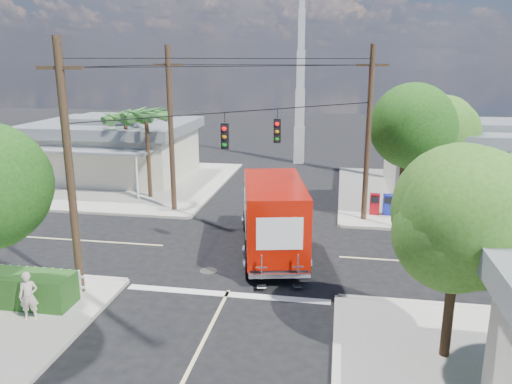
# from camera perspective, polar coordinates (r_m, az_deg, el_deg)

# --- Properties ---
(ground) EXTENTS (120.00, 120.00, 0.00)m
(ground) POSITION_cam_1_polar(r_m,az_deg,el_deg) (22.37, -0.87, -6.76)
(ground) COLOR black
(ground) RESTS_ON ground
(sidewalk_ne) EXTENTS (14.12, 14.12, 0.14)m
(sidewalk_ne) POSITION_cam_1_polar(r_m,az_deg,el_deg) (33.12, 21.65, -0.49)
(sidewalk_ne) COLOR #A9A398
(sidewalk_ne) RESTS_ON ground
(sidewalk_nw) EXTENTS (14.12, 14.12, 0.14)m
(sidewalk_nw) POSITION_cam_1_polar(r_m,az_deg,el_deg) (35.55, -15.05, 1.07)
(sidewalk_nw) COLOR #A9A398
(sidewalk_nw) RESTS_ON ground
(road_markings) EXTENTS (32.00, 32.00, 0.01)m
(road_markings) POSITION_cam_1_polar(r_m,az_deg,el_deg) (21.03, -1.61, -8.20)
(road_markings) COLOR beige
(road_markings) RESTS_ON ground
(building_ne) EXTENTS (11.80, 10.20, 4.50)m
(building_ne) POSITION_cam_1_polar(r_m,az_deg,el_deg) (34.06, 24.32, 3.53)
(building_ne) COLOR beige
(building_ne) RESTS_ON sidewalk_ne
(building_nw) EXTENTS (10.80, 10.20, 4.30)m
(building_nw) POSITION_cam_1_polar(r_m,az_deg,el_deg) (37.00, -15.84, 4.94)
(building_nw) COLOR beige
(building_nw) RESTS_ON sidewalk_nw
(radio_tower) EXTENTS (0.80, 0.80, 17.00)m
(radio_tower) POSITION_cam_1_polar(r_m,az_deg,el_deg) (40.65, 5.07, 11.15)
(radio_tower) COLOR silver
(radio_tower) RESTS_ON ground
(tree_ne_front) EXTENTS (4.21, 4.14, 6.66)m
(tree_ne_front) POSITION_cam_1_polar(r_m,az_deg,el_deg) (27.62, 16.77, 7.01)
(tree_ne_front) COLOR #422D1C
(tree_ne_front) RESTS_ON sidewalk_ne
(tree_ne_back) EXTENTS (3.77, 3.66, 5.82)m
(tree_ne_back) POSITION_cam_1_polar(r_m,az_deg,el_deg) (30.27, 21.12, 6.18)
(tree_ne_back) COLOR #422D1C
(tree_ne_back) RESTS_ON sidewalk_ne
(tree_se) EXTENTS (3.67, 3.54, 5.62)m
(tree_se) POSITION_cam_1_polar(r_m,az_deg,el_deg) (14.20, 22.17, -3.49)
(tree_se) COLOR #422D1C
(tree_se) RESTS_ON sidewalk_se
(palm_nw_front) EXTENTS (3.01, 3.08, 5.59)m
(palm_nw_front) POSITION_cam_1_polar(r_m,az_deg,el_deg) (30.32, -12.45, 8.47)
(palm_nw_front) COLOR #422D1C
(palm_nw_front) RESTS_ON sidewalk_nw
(palm_nw_back) EXTENTS (3.01, 3.08, 5.19)m
(palm_nw_back) POSITION_cam_1_polar(r_m,az_deg,el_deg) (32.51, -14.73, 8.08)
(palm_nw_back) COLOR #422D1C
(palm_nw_back) RESTS_ON sidewalk_nw
(utility_poles) EXTENTS (12.00, 10.68, 9.00)m
(utility_poles) POSITION_cam_1_polar(r_m,az_deg,el_deg) (22.97, -4.08, 5.89)
(utility_poles) COLOR #473321
(utility_poles) RESTS_ON ground
(picket_fence) EXTENTS (5.94, 0.06, 1.00)m
(picket_fence) POSITION_cam_1_polar(r_m,az_deg,el_deg) (20.31, -26.53, -8.65)
(picket_fence) COLOR silver
(picket_fence) RESTS_ON sidewalk_sw
(vending_boxes) EXTENTS (1.90, 0.50, 1.10)m
(vending_boxes) POSITION_cam_1_polar(r_m,az_deg,el_deg) (27.81, 14.83, -1.40)
(vending_boxes) COLOR #B30B14
(vending_boxes) RESTS_ON sidewalk_ne
(delivery_truck) EXTENTS (3.82, 8.03, 3.35)m
(delivery_truck) POSITION_cam_1_polar(r_m,az_deg,el_deg) (21.70, 1.94, -2.69)
(delivery_truck) COLOR black
(delivery_truck) RESTS_ON ground
(pedestrian) EXTENTS (0.69, 0.57, 1.60)m
(pedestrian) POSITION_cam_1_polar(r_m,az_deg,el_deg) (17.82, -24.55, -10.77)
(pedestrian) COLOR beige
(pedestrian) RESTS_ON sidewalk_sw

